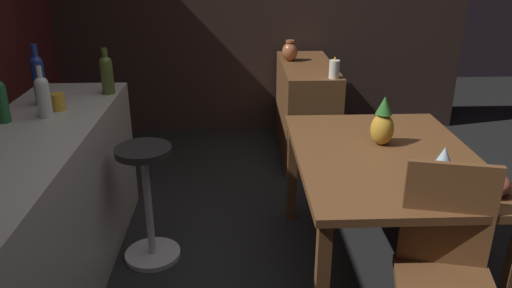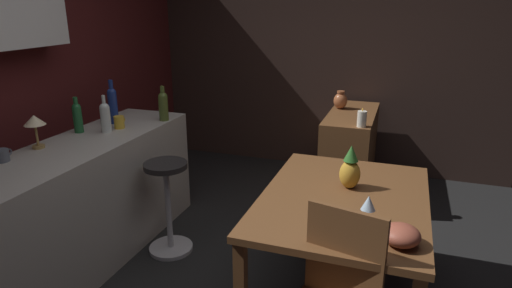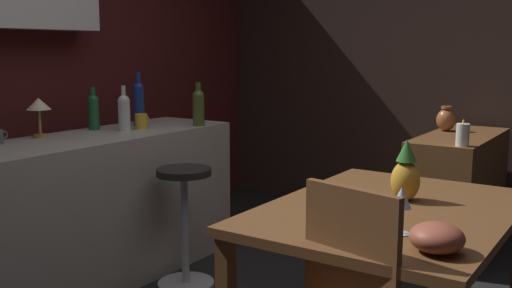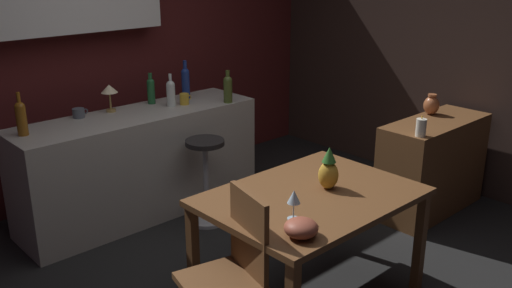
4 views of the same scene
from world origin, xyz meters
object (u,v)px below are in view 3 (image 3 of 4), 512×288
object	(u,v)px
wine_glass_right	(355,216)
wine_bottle_olive	(199,106)
pineapple_centerpiece	(406,174)
pillar_candle_tall	(463,135)
sideboard_cabinet	(457,192)
counter_lamp	(39,107)
wine_bottle_clear	(124,111)
wine_bottle_green	(93,110)
fruit_bowl	(437,238)
wine_bottle_cobalt	(139,101)
bar_stool	(185,225)
dining_table	(390,226)
vase_copper	(446,120)
wine_glass_left	(401,199)
cup_mustard	(142,121)

from	to	relation	value
wine_glass_right	wine_bottle_olive	size ratio (longest dim) A/B	0.54
pineapple_centerpiece	pillar_candle_tall	xyz separation A→B (m)	(1.15, 0.05, 0.03)
sideboard_cabinet	counter_lamp	size ratio (longest dim) A/B	4.76
wine_bottle_clear	wine_bottle_olive	size ratio (longest dim) A/B	0.98
counter_lamp	wine_bottle_green	bearing A→B (deg)	-0.05
sideboard_cabinet	pineapple_centerpiece	xyz separation A→B (m)	(-1.63, -0.19, 0.45)
sideboard_cabinet	fruit_bowl	xyz separation A→B (m)	(-2.23, -0.51, 0.38)
sideboard_cabinet	wine_bottle_clear	bearing A→B (deg)	133.00
sideboard_cabinet	wine_bottle_clear	size ratio (longest dim) A/B	3.87
wine_bottle_cobalt	bar_stool	bearing A→B (deg)	-113.73
wine_bottle_cobalt	counter_lamp	world-z (taller)	wine_bottle_cobalt
fruit_bowl	dining_table	bearing A→B (deg)	36.31
wine_bottle_clear	vase_copper	distance (m)	2.27
wine_bottle_olive	counter_lamp	distance (m)	1.02
wine_bottle_olive	vase_copper	size ratio (longest dim) A/B	1.60
wine_glass_right	dining_table	bearing A→B (deg)	8.79
counter_lamp	pineapple_centerpiece	bearing A→B (deg)	-79.06
wine_glass_left	counter_lamp	world-z (taller)	counter_lamp
wine_bottle_cobalt	pillar_candle_tall	size ratio (longest dim) A/B	2.16
wine_bottle_clear	bar_stool	bearing A→B (deg)	-94.64
wine_bottle_clear	wine_bottle_green	xyz separation A→B (m)	(-0.08, 0.19, 0.00)
dining_table	vase_copper	bearing A→B (deg)	9.57
dining_table	wine_glass_left	world-z (taller)	wine_glass_left
sideboard_cabinet	cup_mustard	bearing A→B (deg)	131.27
sideboard_cabinet	wine_glass_right	xyz separation A→B (m)	(-2.35, -0.27, 0.45)
pineapple_centerpiece	fruit_bowl	distance (m)	0.68
bar_stool	wine_bottle_olive	bearing A→B (deg)	30.05
wine_bottle_clear	vase_copper	size ratio (longest dim) A/B	1.57
cup_mustard	counter_lamp	distance (m)	0.65
sideboard_cabinet	bar_stool	distance (m)	1.96
pineapple_centerpiece	cup_mustard	size ratio (longest dim) A/B	2.42
pineapple_centerpiece	pillar_candle_tall	world-z (taller)	pineapple_centerpiece
dining_table	wine_bottle_green	size ratio (longest dim) A/B	4.82
wine_bottle_clear	pineapple_centerpiece	bearing A→B (deg)	-92.53
pineapple_centerpiece	wine_bottle_olive	xyz separation A→B (m)	(0.52, 1.61, 0.18)
fruit_bowl	bar_stool	bearing A→B (deg)	68.97
bar_stool	cup_mustard	world-z (taller)	cup_mustard
wine_bottle_olive	vase_copper	world-z (taller)	wine_bottle_olive
counter_lamp	vase_copper	distance (m)	2.76
sideboard_cabinet	vase_copper	xyz separation A→B (m)	(0.13, 0.14, 0.49)
bar_stool	cup_mustard	distance (m)	0.76
bar_stool	wine_bottle_olive	size ratio (longest dim) A/B	2.50
wine_bottle_clear	pillar_candle_tall	size ratio (longest dim) A/B	1.72
dining_table	pineapple_centerpiece	bearing A→B (deg)	-3.33
wine_glass_right	fruit_bowl	distance (m)	0.28
wine_glass_right	vase_copper	distance (m)	2.52
wine_bottle_cobalt	wine_bottle_clear	world-z (taller)	wine_bottle_cobalt
fruit_bowl	pillar_candle_tall	world-z (taller)	pillar_candle_tall
fruit_bowl	pillar_candle_tall	size ratio (longest dim) A/B	1.11
sideboard_cabinet	wine_glass_right	size ratio (longest dim) A/B	6.99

